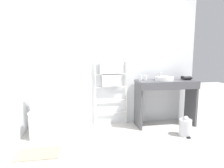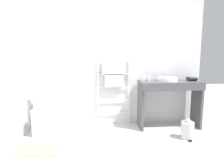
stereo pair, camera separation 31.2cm
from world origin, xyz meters
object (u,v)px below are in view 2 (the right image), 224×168
sink_basin (168,79)px  trash_bin (187,130)px  hair_dryer (193,79)px  toilet (44,115)px  cup_near_edge (149,78)px  towel_radiator (114,78)px  cup_near_wall (143,78)px

sink_basin → trash_bin: sink_basin is taller
hair_dryer → trash_bin: hair_dryer is taller
toilet → hair_dryer: 2.67m
sink_basin → cup_near_edge: size_ratio=3.67×
cup_near_edge → trash_bin: size_ratio=0.27×
sink_basin → cup_near_edge: cup_near_edge is taller
toilet → hair_dryer: size_ratio=4.03×
towel_radiator → cup_near_edge: bearing=-10.8°
toilet → sink_basin: bearing=2.9°
cup_near_wall → hair_dryer: (0.87, -0.12, -0.01)m
toilet → sink_basin: sink_basin is taller
sink_basin → cup_near_wall: size_ratio=3.40×
hair_dryer → trash_bin: bearing=-119.5°
cup_near_wall → trash_bin: size_ratio=0.30×
towel_radiator → cup_near_wall: (0.53, -0.09, 0.00)m
towel_radiator → sink_basin: size_ratio=3.68×
toilet → sink_basin: size_ratio=2.28×
toilet → cup_near_wall: bearing=7.9°
sink_basin → cup_near_edge: bearing=162.4°
toilet → cup_near_edge: bearing=6.6°
trash_bin → cup_near_edge: bearing=128.0°
towel_radiator → hair_dryer: size_ratio=6.52×
sink_basin → hair_dryer: size_ratio=1.77×
toilet → trash_bin: 2.35m
towel_radiator → cup_near_edge: size_ratio=13.51×
towel_radiator → cup_near_wall: size_ratio=12.51×
toilet → cup_near_edge: cup_near_edge is taller
toilet → hair_dryer: hair_dryer is taller
cup_near_wall → hair_dryer: cup_near_wall is taller
towel_radiator → sink_basin: bearing=-13.1°
cup_near_edge → toilet: bearing=-173.4°
sink_basin → trash_bin: size_ratio=1.01×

